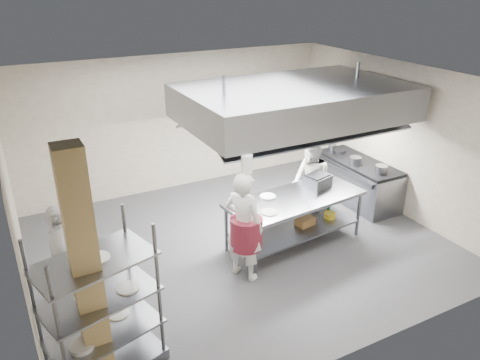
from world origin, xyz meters
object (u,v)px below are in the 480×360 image
chef_head (244,226)px  griddle (317,181)px  island (294,220)px  chef_plating (63,257)px  stockpot (355,161)px  pass_rack (100,305)px  chef_line (310,182)px  cooking_range (357,182)px

chef_head → griddle: chef_head is taller
island → chef_plating: (-3.91, 0.05, 0.37)m
stockpot → chef_head: bearing=-159.4°
chef_plating → griddle: chef_plating is taller
island → pass_rack: pass_rack is taller
chef_plating → island: bearing=96.4°
chef_head → chef_line: (1.99, 1.01, -0.06)m
chef_line → cooking_range: bearing=110.6°
cooking_range → chef_head: (-3.47, -1.34, 0.49)m
pass_rack → cooking_range: (5.88, 2.30, -0.56)m
island → chef_plating: size_ratio=1.51×
pass_rack → griddle: size_ratio=4.30×
pass_rack → chef_line: 4.82m
chef_line → island: bearing=-44.8°
chef_head → stockpot: size_ratio=7.40×
cooking_range → stockpot: bearing=-151.3°
griddle → chef_plating: bearing=165.9°
cooking_range → chef_line: chef_line is taller
chef_line → griddle: 0.39m
cooking_range → chef_plating: 6.15m
pass_rack → chef_line: size_ratio=1.15×
chef_head → griddle: bearing=-99.1°
island → pass_rack: 4.01m
chef_line → chef_plating: 4.62m
stockpot → pass_rack: bearing=-158.9°
chef_line → stockpot: (1.27, 0.21, 0.13)m
chef_line → stockpot: bearing=107.6°
pass_rack → stockpot: bearing=5.2°
island → pass_rack: size_ratio=1.27×
cooking_range → chef_head: size_ratio=1.10×
pass_rack → stockpot: size_ratio=7.96×
griddle → cooking_range: bearing=7.0°
island → cooking_range: size_ratio=1.25×
chef_plating → griddle: bearing=98.8°
cooking_range → griddle: 1.81m
island → stockpot: (1.96, 0.73, 0.53)m
pass_rack → chef_head: (2.41, 0.96, -0.07)m
stockpot → griddle: bearing=-158.1°
cooking_range → chef_plating: size_ratio=1.21×
chef_head → griddle: size_ratio=3.99×
chef_plating → stockpot: chef_plating is taller
chef_head → stockpot: bearing=-98.1°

